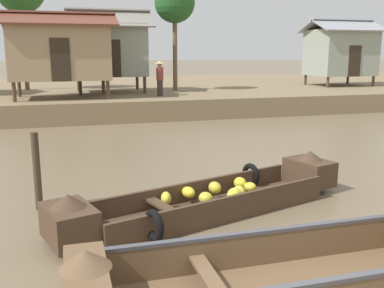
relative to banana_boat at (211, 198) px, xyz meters
name	(u,v)px	position (x,y,z in m)	size (l,w,h in m)	color
ground_plane	(144,145)	(-0.15, 6.43, -0.29)	(300.00, 300.00, 0.00)	#726047
riverbank_strip	(104,92)	(-0.15, 20.92, 0.17)	(160.00, 20.00, 0.92)	#7F6B4C
banana_boat	(211,198)	(0.00, 0.00, 0.00)	(6.05, 2.77, 0.86)	#473323
viewer_boat	(281,276)	(-0.12, -3.03, 0.02)	(5.15, 1.51, 0.95)	brown
stilt_house_mid_left	(60,51)	(-2.62, 13.45, 2.74)	(4.98, 3.22, 3.80)	#4C3826
stilt_house_mid_right	(109,49)	(-0.20, 15.84, 2.84)	(4.27, 3.26, 4.20)	#4C3826
stilt_house_right	(340,52)	(13.99, 16.60, 2.71)	(4.26, 3.43, 4.04)	#4C3826
palm_tree_near	(175,4)	(3.28, 15.90, 5.17)	(2.13, 2.13, 5.67)	brown
vendor_person	(160,76)	(1.85, 13.17, 1.55)	(0.44, 0.44, 1.66)	#332D28
mooring_post	(37,171)	(-3.12, 1.13, 0.46)	(0.14, 0.14, 1.51)	#423323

